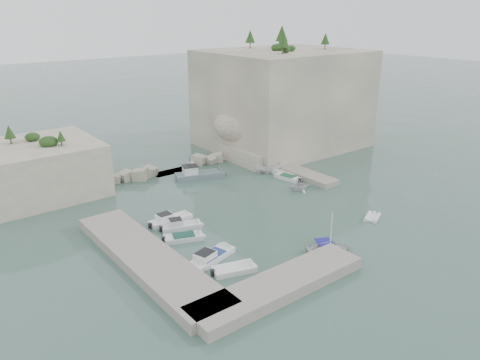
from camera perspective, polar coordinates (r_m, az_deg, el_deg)
ground at (r=57.10m, az=3.71°, el=-4.46°), size 400.00×400.00×0.00m
cliff_east at (r=85.81m, az=5.24°, el=9.81°), size 26.00×22.00×17.00m
cliff_terrace at (r=77.40m, az=2.15°, el=3.22°), size 8.00×10.00×2.50m
outcrop_west at (r=68.38m, az=-23.67°, el=1.18°), size 16.00×14.00×7.00m
quay_west at (r=47.61m, az=-11.20°, el=-9.41°), size 5.00×24.00×1.10m
quay_south at (r=42.78m, az=4.76°, el=-12.73°), size 18.00×4.00×1.10m
ledge_east at (r=72.35m, az=6.51°, el=1.18°), size 3.00×16.00×0.80m
breakwater at (r=73.10m, az=-8.35°, el=1.54°), size 28.00×3.00×1.40m
motorboat_a at (r=56.17m, az=-8.45°, el=-5.09°), size 5.74×1.80×1.40m
motorboat_b at (r=54.41m, az=-7.12°, el=-5.89°), size 5.26×3.11×1.40m
motorboat_c at (r=51.88m, az=-6.87°, el=-7.24°), size 4.94×3.23×0.70m
motorboat_d at (r=47.71m, az=-3.57°, el=-9.73°), size 6.57×3.52×1.40m
motorboat_e at (r=45.75m, az=-0.73°, el=-11.10°), size 4.86×3.09×0.70m
rowboat at (r=49.96m, az=10.86°, el=-8.61°), size 5.93×5.22×1.02m
inflatable_dinghy at (r=58.67m, az=15.80°, el=-4.54°), size 3.16×2.45×0.44m
tender_east_a at (r=65.63m, az=7.25°, el=-1.24°), size 4.10×3.84×1.74m
tender_east_b at (r=69.61m, az=5.82°, el=0.09°), size 2.19×4.63×0.70m
tender_east_c at (r=71.51m, az=5.44°, el=0.65°), size 2.50×4.53×0.70m
tender_east_d at (r=72.34m, az=3.47°, el=0.94°), size 5.06×3.81×1.84m
work_boat at (r=70.07m, az=-4.92°, el=0.26°), size 8.19×4.77×2.20m
rowboat_mast at (r=48.77m, az=11.06°, el=-5.92°), size 0.10×0.10×4.20m
vegetation at (r=82.28m, az=2.02°, el=16.06°), size 53.48×13.88×13.40m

